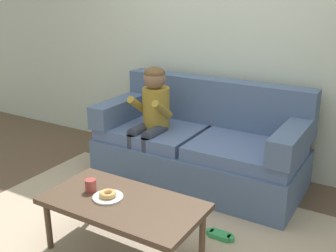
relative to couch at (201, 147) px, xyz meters
The scene contains 10 objects.
ground 0.92m from the couch, 90.40° to the right, with size 10.00×10.00×0.00m, color brown.
wall_back 1.19m from the couch, 90.62° to the left, with size 8.00×0.10×2.80m, color beige.
area_rug 1.15m from the couch, 90.31° to the right, with size 2.85×2.05×0.01m, color tan.
couch is the anchor object (origin of this frame).
coffee_table 1.34m from the couch, 86.85° to the right, with size 1.11×0.58×0.42m.
person_child 0.57m from the couch, 153.95° to the right, with size 0.34×0.58×1.10m.
plate 1.36m from the couch, 91.56° to the right, with size 0.21×0.21×0.01m, color white.
donut 1.36m from the couch, 91.56° to the right, with size 0.12×0.12×0.04m, color tan.
mug 1.36m from the couch, 98.70° to the right, with size 0.08×0.08×0.09m, color #993D38.
toy_controller 1.06m from the couch, 54.73° to the right, with size 0.23×0.09×0.05m.
Camera 1 is at (1.60, -2.43, 1.80)m, focal length 43.40 mm.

